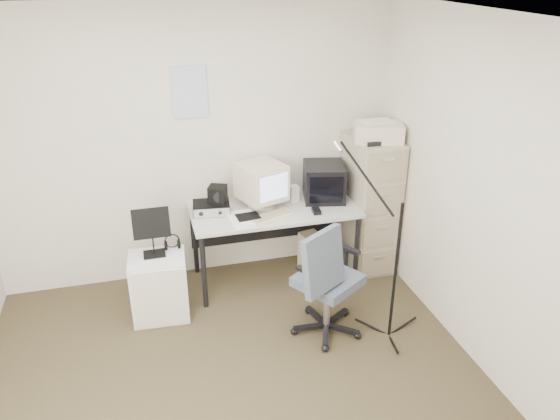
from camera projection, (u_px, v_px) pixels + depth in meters
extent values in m
cube|color=#332C20|center=(240.00, 398.00, 3.82)|extent=(3.60, 3.60, 0.01)
cube|color=white|center=(225.00, 22.00, 2.75)|extent=(3.60, 3.60, 0.01)
cube|color=beige|center=(195.00, 147.00, 4.86)|extent=(3.60, 0.02, 2.50)
cube|color=beige|center=(493.00, 207.00, 3.71)|extent=(0.02, 3.60, 2.50)
cube|color=white|center=(189.00, 92.00, 4.63)|extent=(0.30, 0.02, 0.44)
cube|color=tan|center=(369.00, 204.00, 5.21)|extent=(0.40, 0.60, 1.30)
cube|color=beige|center=(378.00, 132.00, 4.83)|extent=(0.49, 0.40, 0.16)
cube|color=beige|center=(274.00, 244.00, 5.08)|extent=(1.50, 0.70, 0.73)
cube|color=beige|center=(261.00, 185.00, 4.89)|extent=(0.47, 0.48, 0.40)
cube|color=black|center=(324.00, 182.00, 5.06)|extent=(0.44, 0.46, 0.33)
cube|color=beige|center=(294.00, 193.00, 5.05)|extent=(0.09, 0.09, 0.15)
cube|color=beige|center=(271.00, 217.00, 4.74)|extent=(0.43, 0.29, 0.02)
cube|color=black|center=(316.00, 211.00, 4.83)|extent=(0.08, 0.12, 0.03)
cube|color=black|center=(211.00, 208.00, 4.83)|extent=(0.35, 0.27, 0.09)
cube|color=black|center=(218.00, 194.00, 4.80)|extent=(0.19, 0.19, 0.15)
cube|color=white|center=(243.00, 219.00, 4.71)|extent=(0.27, 0.35, 0.02)
cube|color=beige|center=(316.00, 256.00, 5.22)|extent=(0.25, 0.43, 0.38)
cube|color=slate|center=(328.00, 278.00, 4.28)|extent=(0.80, 0.80, 1.00)
cube|color=silver|center=(159.00, 287.00, 4.57)|extent=(0.48, 0.40, 0.57)
cube|color=black|center=(152.00, 231.00, 4.40)|extent=(0.33, 0.23, 0.43)
torus|color=black|center=(172.00, 244.00, 4.57)|extent=(0.15, 0.15, 0.03)
cylinder|color=black|center=(398.00, 252.00, 4.12)|extent=(0.03, 0.03, 1.54)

